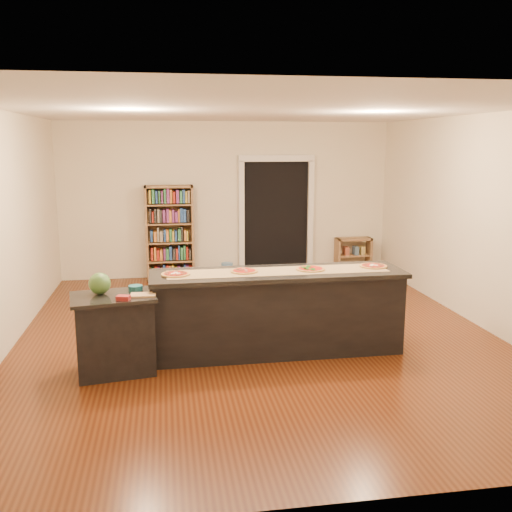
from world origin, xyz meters
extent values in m
cube|color=#EBE2C6|center=(0.00, 0.00, 1.40)|extent=(6.00, 7.00, 2.80)
cube|color=#57280F|center=(0.00, 0.00, 0.00)|extent=(6.00, 7.00, 0.01)
cube|color=white|center=(0.00, 0.00, 2.80)|extent=(6.00, 7.00, 0.01)
cube|color=black|center=(0.90, 3.48, 1.05)|extent=(1.20, 0.02, 2.10)
cube|color=silver|center=(0.25, 3.44, 1.05)|extent=(0.10, 0.08, 2.10)
cube|color=silver|center=(1.55, 3.44, 1.05)|extent=(0.10, 0.08, 2.10)
cube|color=silver|center=(0.90, 3.44, 2.15)|extent=(1.40, 0.08, 0.12)
cube|color=black|center=(0.13, -0.57, 0.46)|extent=(2.85, 0.71, 0.92)
cube|color=black|center=(0.13, -0.57, 0.94)|extent=(2.93, 0.79, 0.05)
cube|color=black|center=(-1.70, -0.91, 0.41)|extent=(0.78, 0.55, 0.81)
cube|color=black|center=(-1.70, -0.91, 0.83)|extent=(0.86, 0.63, 0.04)
cube|color=#956F48|center=(-1.06, 3.30, 0.85)|extent=(0.85, 0.30, 1.69)
cube|color=#956F48|center=(2.36, 3.31, 0.33)|extent=(0.67, 0.29, 0.67)
cylinder|color=#5283B8|center=(-0.06, 3.12, 0.15)|extent=(0.21, 0.21, 0.30)
cube|color=olive|center=(0.13, -0.57, 0.97)|extent=(2.54, 0.47, 0.00)
sphere|color=#144214|center=(-1.84, -0.84, 0.96)|extent=(0.23, 0.23, 0.23)
cube|color=tan|center=(-1.39, -0.97, 0.86)|extent=(0.27, 0.19, 0.02)
cube|color=maroon|center=(-1.58, -1.12, 0.87)|extent=(0.15, 0.12, 0.05)
cylinder|color=#195966|center=(-1.47, -0.75, 0.88)|extent=(0.15, 0.15, 0.06)
cylinder|color=#B08B43|center=(-1.04, -0.58, 0.98)|extent=(0.34, 0.34, 0.02)
cylinder|color=#A5190C|center=(-1.04, -0.58, 0.99)|extent=(0.28, 0.28, 0.00)
cylinder|color=#B08B43|center=(-0.26, -0.55, 0.98)|extent=(0.33, 0.33, 0.02)
cylinder|color=#A5190C|center=(-0.26, -0.55, 0.99)|extent=(0.27, 0.27, 0.00)
cylinder|color=#B08B43|center=(0.52, -0.56, 0.98)|extent=(0.33, 0.33, 0.02)
cylinder|color=#A5190C|center=(0.52, -0.56, 0.99)|extent=(0.27, 0.27, 0.00)
cylinder|color=#B08B43|center=(1.30, -0.52, 0.98)|extent=(0.34, 0.34, 0.02)
cylinder|color=#A5190C|center=(1.30, -0.52, 0.99)|extent=(0.28, 0.28, 0.00)
camera|label=1|loc=(-1.13, -6.85, 2.42)|focal=40.00mm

